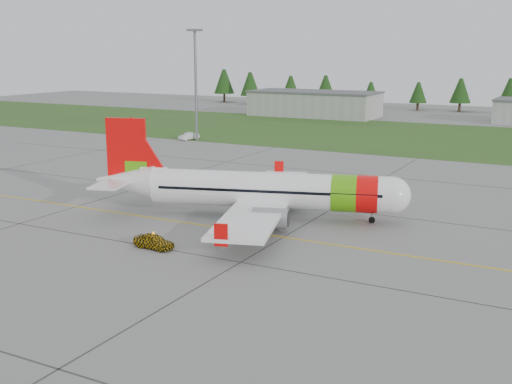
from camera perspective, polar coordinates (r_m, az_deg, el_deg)
The scene contains 9 objects.
ground at distance 57.29m, azimuth -10.16°, elevation -4.67°, with size 320.00×320.00×0.00m, color gray.
aircraft at distance 64.85m, azimuth 0.56°, elevation 0.16°, with size 31.74×30.00×9.87m.
follow_me_car at distance 55.69m, azimuth -9.13°, elevation -3.12°, with size 1.51×1.28×3.76m, color #CC9F0B.
service_van at distance 122.35m, azimuth -6.02°, elevation 5.60°, with size 1.46×1.38×4.17m, color silver.
grass_strip at distance 130.51m, azimuth 12.60°, elevation 4.88°, with size 320.00×50.00×0.03m, color #30561E.
taxi_guideline at distance 63.49m, azimuth -5.72°, elevation -2.81°, with size 120.00×0.25×0.02m, color gold.
hangar_west at distance 166.33m, azimuth 5.21°, elevation 7.76°, with size 32.00×14.00×6.00m, color #A8A8A3.
floodlight_mast at distance 120.79m, azimuth -5.37°, elevation 9.29°, with size 0.50×0.50×20.00m, color slate.
treeline at distance 184.42m, azimuth 17.41°, elevation 8.34°, with size 160.00×8.00×10.00m, color #1C3F14, non-canonical shape.
Camera 1 is at (34.13, -42.85, 16.78)m, focal length 45.00 mm.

